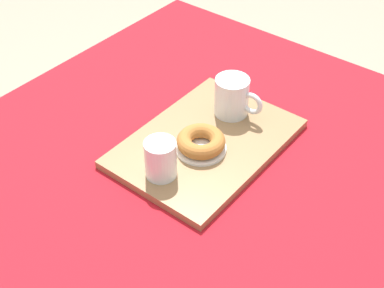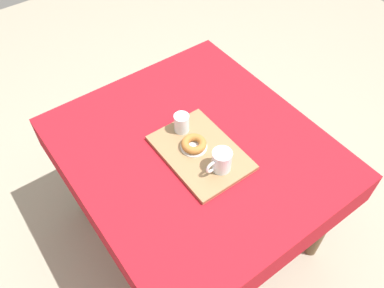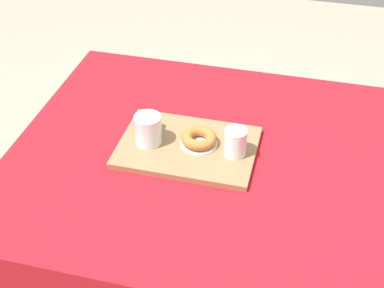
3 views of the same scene
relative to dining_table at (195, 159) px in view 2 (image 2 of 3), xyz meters
name	(u,v)px [view 2 (image 2 of 3)]	position (x,y,z in m)	size (l,w,h in m)	color
ground_plane	(194,227)	(0.00, 0.00, -0.65)	(6.00, 6.00, 0.00)	gray
dining_table	(195,159)	(0.00, 0.00, 0.00)	(1.18, 1.06, 0.74)	#A8141E
serving_tray	(200,152)	(-0.05, 0.01, 0.10)	(0.42, 0.30, 0.02)	olive
tea_mug_left	(221,161)	(-0.17, -0.01, 0.15)	(0.08, 0.13, 0.10)	white
water_glass_near	(182,124)	(0.10, 0.00, 0.15)	(0.07, 0.07, 0.09)	white
donut_plate_left	(194,147)	(-0.01, 0.02, 0.11)	(0.12, 0.12, 0.01)	white
sugar_donut_left	(194,144)	(-0.01, 0.02, 0.13)	(0.11, 0.11, 0.03)	#A3662D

